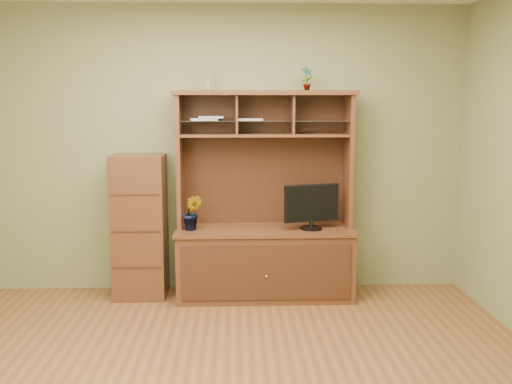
{
  "coord_description": "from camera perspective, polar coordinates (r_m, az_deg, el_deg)",
  "views": [
    {
      "loc": [
        0.07,
        -3.43,
        1.78
      ],
      "look_at": [
        0.23,
        1.2,
        1.07
      ],
      "focal_mm": 40.0,
      "sensor_mm": 36.0,
      "label": 1
    }
  ],
  "objects": [
    {
      "name": "room",
      "position": [
        3.45,
        -3.19,
        1.62
      ],
      "size": [
        4.54,
        4.04,
        2.74
      ],
      "color": "brown",
      "rests_on": "ground"
    },
    {
      "name": "media_hutch",
      "position": [
        5.31,
        0.88,
        -4.93
      ],
      "size": [
        1.66,
        0.61,
        1.9
      ],
      "color": "#492815",
      "rests_on": "room"
    },
    {
      "name": "monitor",
      "position": [
        5.2,
        5.58,
        -1.38
      ],
      "size": [
        0.51,
        0.2,
        0.41
      ],
      "rotation": [
        0.0,
        0.0,
        0.28
      ],
      "color": "black",
      "rests_on": "media_hutch"
    },
    {
      "name": "orchid_plant",
      "position": [
        5.18,
        -6.39,
        -2.06
      ],
      "size": [
        0.2,
        0.17,
        0.32
      ],
      "primitive_type": "imported",
      "rotation": [
        0.0,
        0.0,
        -0.15
      ],
      "color": "#2F5F20",
      "rests_on": "media_hutch"
    },
    {
      "name": "top_plant",
      "position": [
        5.28,
        5.09,
        11.24
      ],
      "size": [
        0.13,
        0.11,
        0.22
      ],
      "primitive_type": "imported",
      "rotation": [
        0.0,
        0.0,
        0.26
      ],
      "color": "#335F21",
      "rests_on": "media_hutch"
    },
    {
      "name": "reed_diffuser",
      "position": [
        5.24,
        -5.01,
        11.31
      ],
      "size": [
        0.06,
        0.06,
        0.29
      ],
      "color": "silver",
      "rests_on": "media_hutch"
    },
    {
      "name": "magazines",
      "position": [
        5.23,
        -3.55,
        7.33
      ],
      "size": [
        0.67,
        0.22,
        0.04
      ],
      "color": "#9E9EA2",
      "rests_on": "media_hutch"
    },
    {
      "name": "side_cabinet",
      "position": [
        5.39,
        -11.53,
        -3.39
      ],
      "size": [
        0.47,
        0.43,
        1.32
      ],
      "color": "#492815",
      "rests_on": "room"
    }
  ]
}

